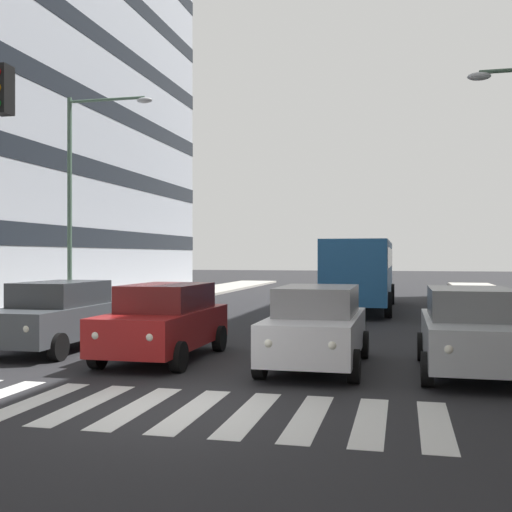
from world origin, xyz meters
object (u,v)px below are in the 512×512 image
street_lamp_right (82,184)px  car_1 (317,326)px  car_0 (471,330)px  car_3 (58,315)px  car_2 (164,321)px  bus_behind_traffic (361,267)px

street_lamp_right → car_1: bearing=143.8°
car_0 → car_1: bearing=-0.2°
car_1 → car_3: size_ratio=1.00×
car_2 → street_lamp_right: bearing=-49.0°
bus_behind_traffic → car_3: bearing=64.1°
car_1 → car_2: bearing=-4.4°
car_3 → car_0: bearing=174.4°
car_3 → car_2: bearing=167.7°
car_2 → bus_behind_traffic: size_ratio=0.42×
car_3 → street_lamp_right: 7.45m
bus_behind_traffic → car_2: bearing=76.2°
car_2 → car_3: (3.13, -0.68, 0.00)m
car_2 → bus_behind_traffic: (-3.56, -14.49, 0.97)m
car_0 → car_1: size_ratio=1.00×
car_3 → bus_behind_traffic: bearing=-115.9°
car_3 → bus_behind_traffic: 15.38m
car_0 → car_1: same height
car_0 → car_3: same height
car_1 → street_lamp_right: size_ratio=0.57×
car_0 → car_2: (6.68, -0.29, 0.00)m
car_3 → street_lamp_right: bearing=-66.8°
bus_behind_traffic → street_lamp_right: size_ratio=1.34×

